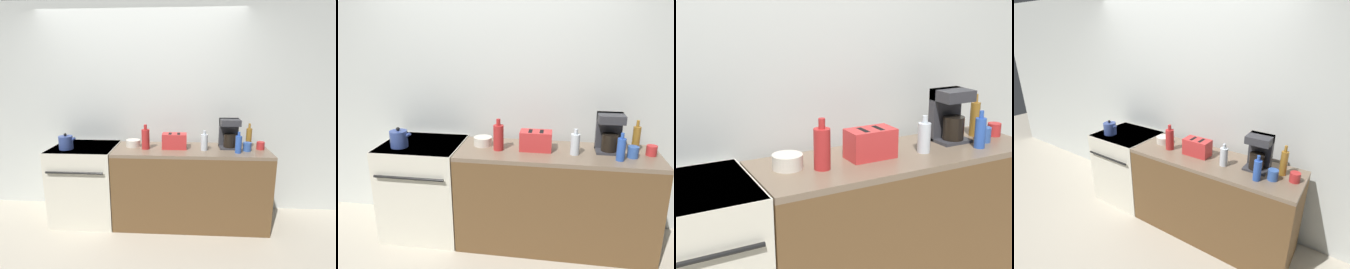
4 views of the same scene
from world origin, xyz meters
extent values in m
plane|color=beige|center=(0.00, 0.00, 0.00)|extent=(12.00, 12.00, 0.00)
cube|color=silver|center=(0.00, 0.70, 1.30)|extent=(8.00, 0.05, 2.60)
cube|color=silver|center=(-0.63, 0.32, 0.46)|extent=(0.74, 0.65, 0.91)
cube|color=black|center=(-0.63, 0.32, 0.90)|extent=(0.72, 0.63, 0.02)
cylinder|color=black|center=(-0.80, 0.19, 0.91)|extent=(0.21, 0.21, 0.01)
cylinder|color=black|center=(-0.46, 0.19, 0.91)|extent=(0.21, 0.21, 0.01)
cylinder|color=black|center=(-0.80, 0.46, 0.91)|extent=(0.21, 0.21, 0.01)
cylinder|color=black|center=(-0.46, 0.46, 0.91)|extent=(0.21, 0.21, 0.01)
cylinder|color=black|center=(-0.63, -0.03, 0.71)|extent=(0.63, 0.02, 0.02)
cube|color=brown|center=(0.62, 0.29, 0.44)|extent=(1.74, 0.58, 0.88)
cube|color=#7A6651|center=(0.62, 0.29, 0.90)|extent=(1.74, 0.58, 0.04)
cylinder|color=#33478C|center=(-0.79, 0.19, 0.99)|extent=(0.15, 0.15, 0.15)
sphere|color=black|center=(-0.79, 0.19, 1.08)|extent=(0.03, 0.03, 0.03)
cylinder|color=#33478C|center=(-0.72, 0.19, 1.02)|extent=(0.09, 0.03, 0.07)
cube|color=red|center=(0.43, 0.30, 1.00)|extent=(0.28, 0.16, 0.17)
cube|color=black|center=(0.38, 0.30, 1.08)|extent=(0.03, 0.11, 0.01)
cube|color=black|center=(0.48, 0.30, 1.08)|extent=(0.03, 0.11, 0.01)
cube|color=#333338|center=(1.05, 0.34, 0.92)|extent=(0.22, 0.19, 0.02)
cube|color=#333338|center=(1.05, 0.41, 1.08)|extent=(0.22, 0.06, 0.34)
cube|color=#333338|center=(1.05, 0.34, 1.22)|extent=(0.22, 0.19, 0.07)
cylinder|color=black|center=(1.05, 0.32, 1.01)|extent=(0.13, 0.13, 0.15)
cylinder|color=silver|center=(0.76, 0.24, 1.00)|extent=(0.08, 0.08, 0.18)
cylinder|color=silver|center=(0.76, 0.24, 1.11)|extent=(0.03, 0.03, 0.04)
cylinder|color=#9E6B23|center=(1.28, 0.38, 1.03)|extent=(0.06, 0.06, 0.23)
cylinder|color=#9E6B23|center=(1.28, 0.38, 1.17)|extent=(0.03, 0.03, 0.06)
cylinder|color=#2D56B7|center=(1.12, 0.15, 1.01)|extent=(0.07, 0.07, 0.19)
cylinder|color=#2D56B7|center=(1.12, 0.15, 1.12)|extent=(0.03, 0.03, 0.05)
cylinder|color=#B72828|center=(0.11, 0.26, 1.03)|extent=(0.09, 0.09, 0.22)
cylinder|color=#B72828|center=(0.11, 0.26, 1.17)|extent=(0.04, 0.04, 0.06)
cylinder|color=red|center=(1.40, 0.31, 0.96)|extent=(0.09, 0.09, 0.09)
cylinder|color=#3860B2|center=(1.24, 0.24, 0.96)|extent=(0.09, 0.09, 0.10)
cylinder|color=beige|center=(-0.05, 0.35, 0.95)|extent=(0.17, 0.17, 0.08)
camera|label=1|loc=(0.53, -2.59, 1.73)|focal=28.00mm
camera|label=2|loc=(0.58, -2.42, 1.91)|focal=35.00mm
camera|label=3|loc=(-0.89, -1.88, 1.77)|focal=50.00mm
camera|label=4|loc=(1.71, -1.84, 2.10)|focal=28.00mm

